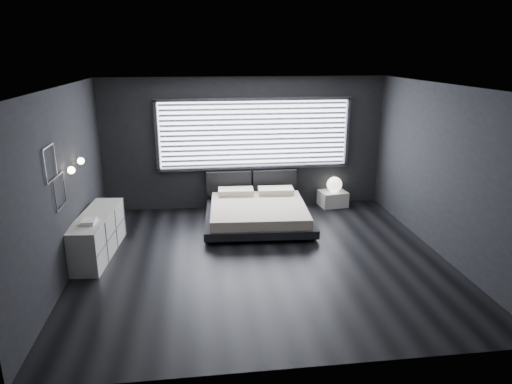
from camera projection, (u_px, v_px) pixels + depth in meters
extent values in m
plane|color=black|center=(262.00, 259.00, 7.56)|extent=(6.00, 6.00, 0.00)
plane|color=silver|center=(263.00, 86.00, 6.73)|extent=(6.00, 6.00, 0.00)
cube|color=black|center=(245.00, 144.00, 9.75)|extent=(6.00, 0.04, 2.80)
cube|color=black|center=(302.00, 250.00, 4.54)|extent=(6.00, 0.04, 2.80)
cube|color=black|center=(64.00, 184.00, 6.79)|extent=(0.04, 5.50, 2.80)
cube|color=black|center=(443.00, 171.00, 7.51)|extent=(0.04, 5.50, 2.80)
cube|color=white|center=(254.00, 134.00, 9.70)|extent=(4.00, 0.02, 1.38)
cube|color=#47474C|center=(157.00, 136.00, 9.42)|extent=(0.06, 0.08, 1.48)
cube|color=#47474C|center=(347.00, 132.00, 9.91)|extent=(0.06, 0.08, 1.48)
cube|color=#47474C|center=(254.00, 99.00, 9.45)|extent=(4.14, 0.08, 0.06)
cube|color=#47474C|center=(254.00, 168.00, 9.88)|extent=(4.14, 0.08, 0.06)
cube|color=silver|center=(254.00, 134.00, 9.64)|extent=(3.94, 0.03, 1.32)
cube|color=black|center=(229.00, 183.00, 9.85)|extent=(0.96, 0.16, 0.52)
cube|color=black|center=(274.00, 181.00, 9.97)|extent=(0.96, 0.16, 0.52)
cylinder|color=silver|center=(66.00, 170.00, 6.78)|extent=(0.10, 0.02, 0.02)
sphere|color=#FFE5B7|center=(71.00, 170.00, 6.79)|extent=(0.11, 0.11, 0.11)
cylinder|color=silver|center=(76.00, 161.00, 7.35)|extent=(0.10, 0.02, 0.02)
sphere|color=#FFE5B7|center=(81.00, 161.00, 7.36)|extent=(0.11, 0.11, 0.11)
cube|color=#47474C|center=(48.00, 147.00, 6.07)|extent=(0.01, 0.46, 0.02)
cube|color=#47474C|center=(52.00, 180.00, 6.20)|extent=(0.01, 0.46, 0.02)
cube|color=#47474C|center=(55.00, 160.00, 6.35)|extent=(0.01, 0.02, 0.46)
cube|color=#47474C|center=(45.00, 168.00, 5.92)|extent=(0.01, 0.02, 0.46)
cube|color=#47474C|center=(58.00, 176.00, 6.44)|extent=(0.01, 0.46, 0.02)
cube|color=#47474C|center=(62.00, 207.00, 6.58)|extent=(0.01, 0.46, 0.02)
cube|color=#47474C|center=(64.00, 187.00, 6.73)|extent=(0.01, 0.02, 0.46)
cube|color=#47474C|center=(55.00, 196.00, 6.29)|extent=(0.01, 0.02, 0.46)
cube|color=black|center=(212.00, 240.00, 8.22)|extent=(0.12, 0.12, 0.08)
cube|color=black|center=(310.00, 237.00, 8.33)|extent=(0.12, 0.12, 0.08)
cube|color=black|center=(214.00, 210.00, 9.74)|extent=(0.12, 0.12, 0.08)
cube|color=black|center=(297.00, 209.00, 9.85)|extent=(0.12, 0.12, 0.08)
cube|color=black|center=(258.00, 218.00, 9.00)|extent=(2.18, 2.09, 0.15)
cube|color=beige|center=(258.00, 210.00, 8.95)|extent=(1.95, 1.95, 0.19)
cube|color=beige|center=(236.00, 191.00, 9.58)|extent=(0.75, 0.44, 0.12)
cube|color=beige|center=(276.00, 191.00, 9.63)|extent=(0.75, 0.44, 0.12)
cube|color=silver|center=(333.00, 198.00, 10.11)|extent=(0.63, 0.55, 0.33)
sphere|color=white|center=(334.00, 184.00, 10.00)|extent=(0.33, 0.33, 0.33)
cube|color=silver|center=(97.00, 234.00, 7.64)|extent=(0.65, 1.82, 0.71)
cube|color=#47474C|center=(113.00, 234.00, 7.65)|extent=(0.16, 1.75, 0.69)
cube|color=silver|center=(88.00, 222.00, 7.15)|extent=(0.26, 0.33, 0.04)
cube|color=silver|center=(89.00, 221.00, 7.12)|extent=(0.20, 0.27, 0.03)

